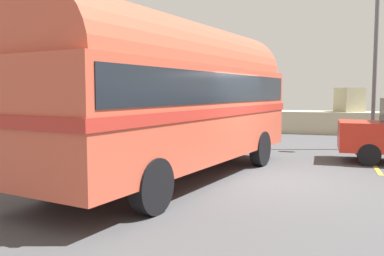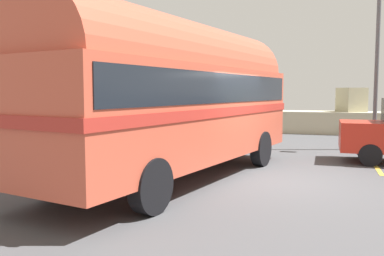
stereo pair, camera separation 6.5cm
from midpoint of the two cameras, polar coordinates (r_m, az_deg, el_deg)
name	(u,v)px [view 1 (the left image)]	position (r m, az deg, el deg)	size (l,w,h in m)	color
ground	(269,180)	(9.83, 10.45, -7.13)	(32.00, 26.00, 0.02)	#454649
breakwater	(305,119)	(21.40, 15.35, 1.17)	(31.36, 1.80, 2.46)	#BAB293
vintage_coach	(177,93)	(9.56, -2.27, 4.93)	(4.15, 8.90, 3.70)	black
second_coach	(55,92)	(12.75, -18.68, 4.70)	(3.71, 8.85, 3.70)	black
lamp_post	(378,54)	(15.84, 24.30, 9.32)	(0.81, 0.57, 5.93)	#5B5B60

